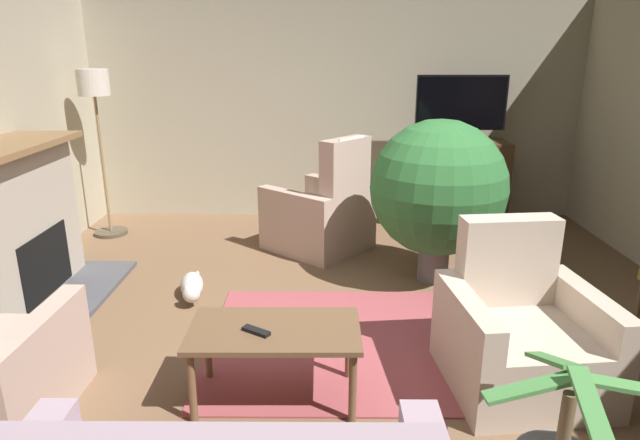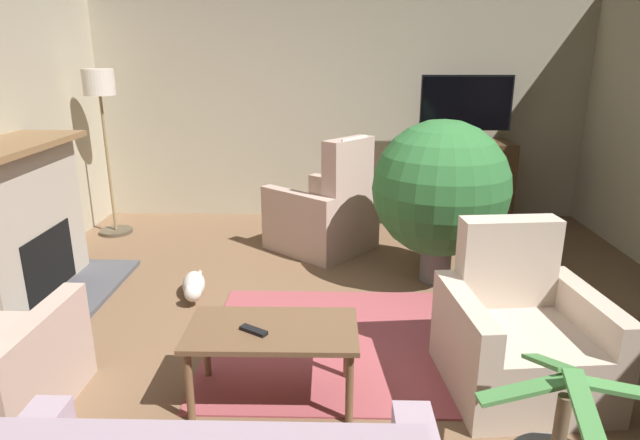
% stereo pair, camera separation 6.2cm
% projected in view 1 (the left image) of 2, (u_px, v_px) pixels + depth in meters
% --- Properties ---
extents(ground_plane, '(6.35, 7.07, 0.04)m').
position_uv_depth(ground_plane, '(344.00, 353.00, 3.71)').
color(ground_plane, brown).
extents(wall_back, '(6.35, 0.10, 2.62)m').
position_uv_depth(wall_back, '(336.00, 108.00, 6.44)').
color(wall_back, '#B2A88E').
rests_on(wall_back, ground_plane).
extents(rug_central, '(2.15, 1.65, 0.01)m').
position_uv_depth(rug_central, '(363.00, 342.00, 3.80)').
color(rug_central, '#9E474C').
rests_on(rug_central, ground_plane).
extents(fireplace, '(0.96, 1.54, 1.29)m').
position_uv_depth(fireplace, '(13.00, 229.00, 4.27)').
color(fireplace, '#4C4C51').
rests_on(fireplace, ground_plane).
extents(tv_cabinet, '(1.15, 0.55, 0.97)m').
position_uv_depth(tv_cabinet, '(454.00, 184.00, 6.35)').
color(tv_cabinet, '#352315').
rests_on(tv_cabinet, ground_plane).
extents(television, '(1.01, 0.20, 0.74)m').
position_uv_depth(television, '(461.00, 107.00, 6.03)').
color(television, black).
rests_on(television, tv_cabinet).
extents(coffee_table, '(0.97, 0.53, 0.46)m').
position_uv_depth(coffee_table, '(275.00, 337.00, 3.07)').
color(coffee_table, brown).
rests_on(coffee_table, ground_plane).
extents(tv_remote, '(0.17, 0.13, 0.02)m').
position_uv_depth(tv_remote, '(256.00, 331.00, 3.00)').
color(tv_remote, black).
rests_on(tv_remote, coffee_table).
extents(armchair_facing_sofa, '(0.95, 0.93, 0.98)m').
position_uv_depth(armchair_facing_sofa, '(520.00, 336.00, 3.27)').
color(armchair_facing_sofa, '#C6B29E').
rests_on(armchair_facing_sofa, ground_plane).
extents(armchair_near_window, '(1.22, 1.21, 1.19)m').
position_uv_depth(armchair_near_window, '(322.00, 215.00, 5.51)').
color(armchair_near_window, '#BC9E8E').
rests_on(armchair_near_window, ground_plane).
extents(potted_plant_small_fern_corner, '(1.17, 1.17, 1.43)m').
position_uv_depth(potted_plant_small_fern_corner, '(438.00, 189.00, 4.61)').
color(potted_plant_small_fern_corner, slate).
rests_on(potted_plant_small_fern_corner, ground_plane).
extents(cat, '(0.26, 0.70, 0.21)m').
position_uv_depth(cat, '(192.00, 286.00, 4.48)').
color(cat, beige).
rests_on(cat, ground_plane).
extents(floor_lamp, '(0.35, 0.35, 1.79)m').
position_uv_depth(floor_lamp, '(96.00, 109.00, 5.65)').
color(floor_lamp, '#4C4233').
rests_on(floor_lamp, ground_plane).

